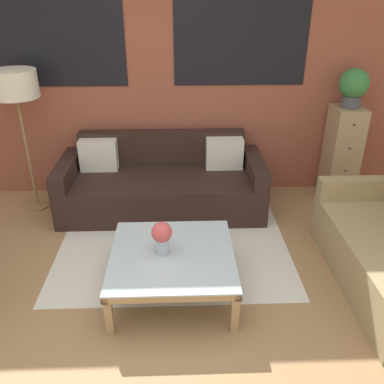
{
  "coord_description": "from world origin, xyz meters",
  "views": [
    {
      "loc": [
        0.28,
        -2.04,
        2.22
      ],
      "look_at": [
        0.4,
        1.22,
        0.55
      ],
      "focal_mm": 38.0,
      "sensor_mm": 36.0,
      "label": 1
    }
  ],
  "objects_px": {
    "floor_lamp": "(15,89)",
    "flower_vase": "(162,236)",
    "couch_dark": "(162,184)",
    "drawer_cabinet": "(341,153)",
    "potted_plant": "(354,86)",
    "coffee_table": "(172,259)"
  },
  "relations": [
    {
      "from": "floor_lamp",
      "to": "flower_vase",
      "type": "xyz_separation_m",
      "value": [
        1.46,
        -1.47,
        -0.79
      ]
    },
    {
      "from": "couch_dark",
      "to": "potted_plant",
      "type": "height_order",
      "value": "potted_plant"
    },
    {
      "from": "couch_dark",
      "to": "floor_lamp",
      "type": "relative_size",
      "value": 1.44
    },
    {
      "from": "couch_dark",
      "to": "potted_plant",
      "type": "relative_size",
      "value": 5.27
    },
    {
      "from": "coffee_table",
      "to": "floor_lamp",
      "type": "relative_size",
      "value": 0.64
    },
    {
      "from": "drawer_cabinet",
      "to": "potted_plant",
      "type": "bearing_deg",
      "value": 90.0
    },
    {
      "from": "coffee_table",
      "to": "flower_vase",
      "type": "bearing_deg",
      "value": 168.6
    },
    {
      "from": "couch_dark",
      "to": "floor_lamp",
      "type": "distance_m",
      "value": 1.75
    },
    {
      "from": "coffee_table",
      "to": "flower_vase",
      "type": "distance_m",
      "value": 0.22
    },
    {
      "from": "couch_dark",
      "to": "coffee_table",
      "type": "xyz_separation_m",
      "value": [
        0.12,
        -1.4,
        0.04
      ]
    },
    {
      "from": "couch_dark",
      "to": "flower_vase",
      "type": "relative_size",
      "value": 8.06
    },
    {
      "from": "flower_vase",
      "to": "coffee_table",
      "type": "bearing_deg",
      "value": -11.4
    },
    {
      "from": "floor_lamp",
      "to": "drawer_cabinet",
      "type": "height_order",
      "value": "floor_lamp"
    },
    {
      "from": "floor_lamp",
      "to": "flower_vase",
      "type": "height_order",
      "value": "floor_lamp"
    },
    {
      "from": "couch_dark",
      "to": "drawer_cabinet",
      "type": "xyz_separation_m",
      "value": [
        2.02,
        0.22,
        0.25
      ]
    },
    {
      "from": "floor_lamp",
      "to": "drawer_cabinet",
      "type": "xyz_separation_m",
      "value": [
        3.44,
        0.15,
        -0.79
      ]
    },
    {
      "from": "potted_plant",
      "to": "flower_vase",
      "type": "bearing_deg",
      "value": -140.8
    },
    {
      "from": "flower_vase",
      "to": "potted_plant",
      "type": "bearing_deg",
      "value": 39.2
    },
    {
      "from": "floor_lamp",
      "to": "flower_vase",
      "type": "distance_m",
      "value": 2.21
    },
    {
      "from": "drawer_cabinet",
      "to": "potted_plant",
      "type": "xyz_separation_m",
      "value": [
        -0.0,
        0.0,
        0.75
      ]
    },
    {
      "from": "couch_dark",
      "to": "floor_lamp",
      "type": "bearing_deg",
      "value": 176.93
    },
    {
      "from": "coffee_table",
      "to": "potted_plant",
      "type": "bearing_deg",
      "value": 40.55
    }
  ]
}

